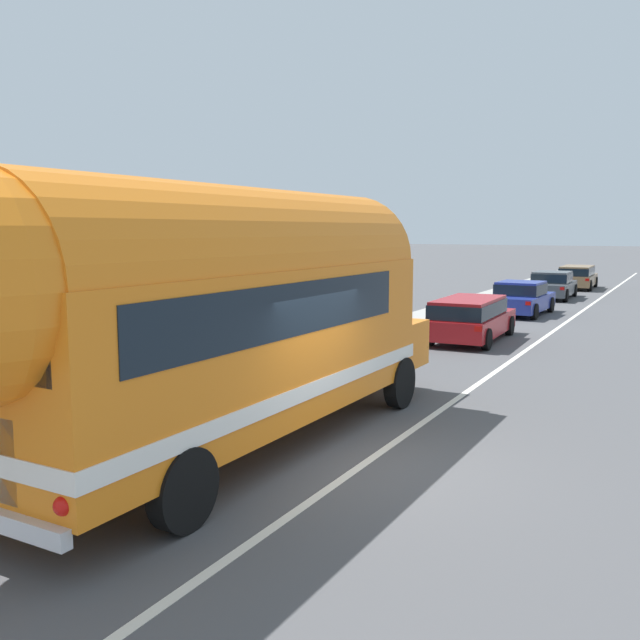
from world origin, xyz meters
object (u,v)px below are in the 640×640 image
object	(u,v)px
painted_bus	(219,309)
car_second	(521,297)
car_lead	(470,316)
car_fourth	(577,276)
car_third	(552,284)

from	to	relation	value
painted_bus	car_second	bearing A→B (deg)	90.16
car_lead	car_fourth	size ratio (longest dim) A/B	1.02
car_fourth	car_lead	bearing A→B (deg)	-90.00
painted_bus	car_lead	xyz separation A→B (m)	(0.09, 12.74, -1.51)
car_third	car_fourth	size ratio (longest dim) A/B	1.00
car_lead	car_third	world-z (taller)	same
car_lead	car_third	size ratio (longest dim) A/B	1.03
car_lead	car_second	size ratio (longest dim) A/B	1.08
car_lead	car_second	xyz separation A→B (m)	(-0.14, 7.66, -0.07)
painted_bus	car_fourth	world-z (taller)	painted_bus
car_lead	car_third	distance (m)	15.24
car_second	car_lead	bearing A→B (deg)	-88.93
car_second	car_third	size ratio (longest dim) A/B	0.95
painted_bus	car_fourth	xyz separation A→B (m)	(0.09, 34.49, -1.51)
painted_bus	car_second	distance (m)	20.46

